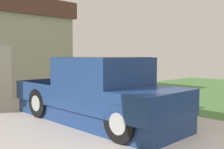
# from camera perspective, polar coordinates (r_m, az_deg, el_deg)

# --- Properties ---
(pickup_truck) EXTENTS (2.02, 5.10, 1.69)m
(pickup_truck) POSITION_cam_1_polar(r_m,az_deg,el_deg) (6.96, -2.07, -4.05)
(pickup_truck) COLOR navy
(pickup_truck) RESTS_ON ground
(person_with_hat) EXTENTS (0.43, 0.42, 1.65)m
(person_with_hat) POSITION_cam_1_polar(r_m,az_deg,el_deg) (8.29, 2.22, -1.45)
(person_with_hat) COLOR brown
(person_with_hat) RESTS_ON ground
(handbag) EXTENTS (0.34, 0.18, 0.42)m
(handbag) POSITION_cam_1_polar(r_m,az_deg,el_deg) (8.42, 4.53, -6.95)
(handbag) COLOR beige
(handbag) RESTS_ON ground
(wheeled_trash_bin) EXTENTS (0.60, 0.72, 1.04)m
(wheeled_trash_bin) POSITION_cam_1_polar(r_m,az_deg,el_deg) (12.73, -6.61, -1.20)
(wheeled_trash_bin) COLOR #424247
(wheeled_trash_bin) RESTS_ON ground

